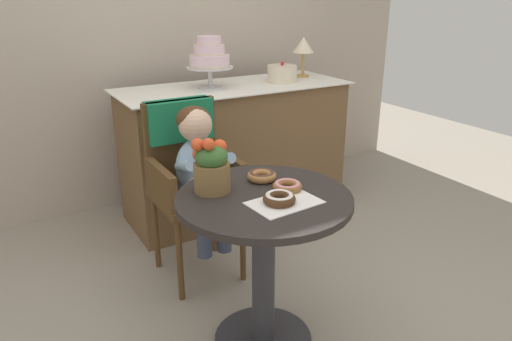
{
  "coord_description": "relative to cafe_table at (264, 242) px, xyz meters",
  "views": [
    {
      "loc": [
        -0.91,
        -1.51,
        1.5
      ],
      "look_at": [
        0.05,
        0.15,
        0.77
      ],
      "focal_mm": 33.51,
      "sensor_mm": 36.0,
      "label": 1
    }
  ],
  "objects": [
    {
      "name": "seated_child",
      "position": [
        -0.02,
        0.6,
        0.17
      ],
      "size": [
        0.27,
        0.32,
        0.73
      ],
      "color": "#8CADCC",
      "rests_on": "ground"
    },
    {
      "name": "donut_mid",
      "position": [
        0.11,
        0.0,
        0.23
      ],
      "size": [
        0.12,
        0.12,
        0.04
      ],
      "color": "#936033",
      "rests_on": "cafe_table"
    },
    {
      "name": "donut_side",
      "position": [
        0.01,
        -0.09,
        0.23
      ],
      "size": [
        0.13,
        0.13,
        0.04
      ],
      "color": "#4C2D19",
      "rests_on": "cafe_table"
    },
    {
      "name": "table_lamp",
      "position": [
        1.14,
        1.35,
        0.61
      ],
      "size": [
        0.15,
        0.15,
        0.28
      ],
      "color": "#B28C47",
      "rests_on": "display_counter"
    },
    {
      "name": "wicker_chair",
      "position": [
        -0.02,
        0.76,
        0.13
      ],
      "size": [
        0.42,
        0.45,
        0.95
      ],
      "rotation": [
        0.0,
        0.0,
        0.01
      ],
      "color": "brown",
      "rests_on": "ground"
    },
    {
      "name": "flower_vase",
      "position": [
        -0.16,
        0.15,
        0.32
      ],
      "size": [
        0.16,
        0.15,
        0.24
      ],
      "color": "brown",
      "rests_on": "cafe_table"
    },
    {
      "name": "display_counter",
      "position": [
        0.55,
        1.3,
        -0.05
      ],
      "size": [
        1.56,
        0.62,
        0.9
      ],
      "color": "brown",
      "rests_on": "ground"
    },
    {
      "name": "paper_napkin",
      "position": [
        0.03,
        -0.1,
        0.21
      ],
      "size": [
        0.29,
        0.2,
        0.0
      ],
      "primitive_type": "cube",
      "rotation": [
        0.0,
        0.0,
        0.08
      ],
      "color": "white",
      "rests_on": "cafe_table"
    },
    {
      "name": "donut_front",
      "position": [
        0.08,
        0.15,
        0.23
      ],
      "size": [
        0.13,
        0.13,
        0.04
      ],
      "color": "#AD7542",
      "rests_on": "cafe_table"
    },
    {
      "name": "cafe_table",
      "position": [
        0.0,
        0.0,
        0.0
      ],
      "size": [
        0.72,
        0.72,
        0.72
      ],
      "color": "#282321",
      "rests_on": "ground"
    },
    {
      "name": "round_layer_cake",
      "position": [
        0.9,
        1.26,
        0.45
      ],
      "size": [
        0.2,
        0.2,
        0.14
      ],
      "color": "beige",
      "rests_on": "display_counter"
    },
    {
      "name": "back_wall",
      "position": [
        0.0,
        1.85,
        0.84
      ],
      "size": [
        4.8,
        0.1,
        2.7
      ],
      "primitive_type": "cube",
      "color": "#B2A393",
      "rests_on": "ground"
    },
    {
      "name": "ground_plane",
      "position": [
        0.0,
        0.0,
        -0.51
      ],
      "size": [
        8.0,
        8.0,
        0.0
      ],
      "primitive_type": "plane",
      "color": "gray"
    },
    {
      "name": "tiered_cake_stand",
      "position": [
        0.38,
        1.3,
        0.59
      ],
      "size": [
        0.3,
        0.3,
        0.33
      ],
      "color": "silver",
      "rests_on": "display_counter"
    }
  ]
}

